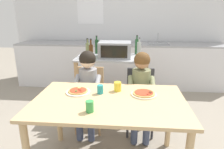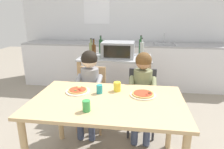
{
  "view_description": "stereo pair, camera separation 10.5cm",
  "coord_description": "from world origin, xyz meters",
  "px_view_note": "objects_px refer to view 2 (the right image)",
  "views": [
    {
      "loc": [
        0.18,
        -1.7,
        1.51
      ],
      "look_at": [
        0.0,
        0.3,
        0.88
      ],
      "focal_mm": 32.46,
      "sensor_mm": 36.0,
      "label": 1
    },
    {
      "loc": [
        0.28,
        -1.69,
        1.51
      ],
      "look_at": [
        0.0,
        0.3,
        0.88
      ],
      "focal_mm": 32.46,
      "sensor_mm": 36.0,
      "label": 2
    }
  ],
  "objects_px": {
    "drinking_cup_teal": "(99,89)",
    "kitchen_island_cart": "(115,75)",
    "bottle_tall_green_wine": "(142,52)",
    "dining_table": "(108,109)",
    "pizza_plate_white": "(78,91)",
    "drinking_cup_green": "(86,106)",
    "child_in_olive_shirt": "(142,86)",
    "bottle_slim_sauce": "(94,52)",
    "toaster_oven": "(118,50)",
    "pizza_plate_cream": "(143,94)",
    "bottle_squat_spirits": "(91,48)",
    "drinking_cup_yellow": "(117,87)",
    "bottle_dark_olive_oil": "(141,46)",
    "dining_chair_left": "(92,94)",
    "dining_chair_right": "(142,97)",
    "child_in_grey_shirt": "(89,82)",
    "bottle_brown_beer": "(101,46)",
    "bottle_clear_vinegar": "(91,50)"
  },
  "relations": [
    {
      "from": "bottle_clear_vinegar",
      "to": "pizza_plate_white",
      "type": "relative_size",
      "value": 1.16
    },
    {
      "from": "bottle_tall_green_wine",
      "to": "bottle_squat_spirits",
      "type": "bearing_deg",
      "value": 159.33
    },
    {
      "from": "toaster_oven",
      "to": "kitchen_island_cart",
      "type": "bearing_deg",
      "value": 148.32
    },
    {
      "from": "toaster_oven",
      "to": "bottle_dark_olive_oil",
      "type": "bearing_deg",
      "value": 38.13
    },
    {
      "from": "bottle_slim_sauce",
      "to": "bottle_squat_spirits",
      "type": "xyz_separation_m",
      "value": [
        -0.1,
        0.29,
        -0.01
      ]
    },
    {
      "from": "toaster_oven",
      "to": "bottle_dark_olive_oil",
      "type": "relative_size",
      "value": 1.56
    },
    {
      "from": "dining_table",
      "to": "child_in_grey_shirt",
      "type": "bearing_deg",
      "value": 119.01
    },
    {
      "from": "pizza_plate_cream",
      "to": "drinking_cup_teal",
      "type": "distance_m",
      "value": 0.43
    },
    {
      "from": "bottle_slim_sauce",
      "to": "child_in_olive_shirt",
      "type": "bearing_deg",
      "value": -32.0
    },
    {
      "from": "dining_chair_right",
      "to": "dining_table",
      "type": "bearing_deg",
      "value": -115.02
    },
    {
      "from": "toaster_oven",
      "to": "bottle_brown_beer",
      "type": "distance_m",
      "value": 0.4
    },
    {
      "from": "bottle_tall_green_wine",
      "to": "child_in_olive_shirt",
      "type": "xyz_separation_m",
      "value": [
        0.02,
        -0.43,
        -0.32
      ]
    },
    {
      "from": "bottle_squat_spirits",
      "to": "drinking_cup_yellow",
      "type": "relative_size",
      "value": 2.74
    },
    {
      "from": "pizza_plate_cream",
      "to": "drinking_cup_green",
      "type": "distance_m",
      "value": 0.6
    },
    {
      "from": "toaster_oven",
      "to": "dining_table",
      "type": "bearing_deg",
      "value": -88.21
    },
    {
      "from": "dining_chair_left",
      "to": "pizza_plate_cream",
      "type": "distance_m",
      "value": 0.9
    },
    {
      "from": "child_in_olive_shirt",
      "to": "pizza_plate_white",
      "type": "height_order",
      "value": "child_in_olive_shirt"
    },
    {
      "from": "bottle_slim_sauce",
      "to": "child_in_olive_shirt",
      "type": "distance_m",
      "value": 0.85
    },
    {
      "from": "bottle_slim_sauce",
      "to": "bottle_tall_green_wine",
      "type": "relative_size",
      "value": 0.94
    },
    {
      "from": "drinking_cup_green",
      "to": "toaster_oven",
      "type": "bearing_deg",
      "value": 86.25
    },
    {
      "from": "toaster_oven",
      "to": "bottle_tall_green_wine",
      "type": "bearing_deg",
      "value": -30.68
    },
    {
      "from": "bottle_brown_beer",
      "to": "child_in_grey_shirt",
      "type": "bearing_deg",
      "value": -88.82
    },
    {
      "from": "bottle_slim_sauce",
      "to": "child_in_grey_shirt",
      "type": "bearing_deg",
      "value": -86.84
    },
    {
      "from": "bottle_tall_green_wine",
      "to": "dining_table",
      "type": "xyz_separation_m",
      "value": [
        -0.3,
        -1.0,
        -0.36
      ]
    },
    {
      "from": "toaster_oven",
      "to": "drinking_cup_green",
      "type": "distance_m",
      "value": 1.47
    },
    {
      "from": "bottle_dark_olive_oil",
      "to": "drinking_cup_yellow",
      "type": "distance_m",
      "value": 1.27
    },
    {
      "from": "dining_chair_left",
      "to": "drinking_cup_green",
      "type": "height_order",
      "value": "drinking_cup_green"
    },
    {
      "from": "bottle_dark_olive_oil",
      "to": "bottle_squat_spirits",
      "type": "distance_m",
      "value": 0.76
    },
    {
      "from": "bottle_dark_olive_oil",
      "to": "dining_table",
      "type": "xyz_separation_m",
      "value": [
        -0.28,
        -1.46,
        -0.35
      ]
    },
    {
      "from": "bottle_slim_sauce",
      "to": "dining_chair_left",
      "type": "relative_size",
      "value": 0.36
    },
    {
      "from": "pizza_plate_white",
      "to": "drinking_cup_green",
      "type": "height_order",
      "value": "drinking_cup_green"
    },
    {
      "from": "toaster_oven",
      "to": "bottle_dark_olive_oil",
      "type": "xyz_separation_m",
      "value": [
        0.32,
        0.25,
        0.01
      ]
    },
    {
      "from": "child_in_olive_shirt",
      "to": "drinking_cup_teal",
      "type": "xyz_separation_m",
      "value": [
        -0.43,
        -0.44,
        0.1
      ]
    },
    {
      "from": "bottle_dark_olive_oil",
      "to": "dining_chair_left",
      "type": "bearing_deg",
      "value": -129.15
    },
    {
      "from": "pizza_plate_white",
      "to": "child_in_grey_shirt",
      "type": "bearing_deg",
      "value": 90.01
    },
    {
      "from": "kitchen_island_cart",
      "to": "bottle_slim_sauce",
      "type": "relative_size",
      "value": 3.58
    },
    {
      "from": "pizza_plate_white",
      "to": "drinking_cup_yellow",
      "type": "height_order",
      "value": "drinking_cup_yellow"
    },
    {
      "from": "dining_table",
      "to": "child_in_olive_shirt",
      "type": "relative_size",
      "value": 1.35
    },
    {
      "from": "dining_table",
      "to": "dining_chair_right",
      "type": "bearing_deg",
      "value": 64.98
    },
    {
      "from": "bottle_squat_spirits",
      "to": "drinking_cup_green",
      "type": "distance_m",
      "value": 1.58
    },
    {
      "from": "pizza_plate_white",
      "to": "bottle_dark_olive_oil",
      "type": "bearing_deg",
      "value": 65.02
    },
    {
      "from": "pizza_plate_white",
      "to": "bottle_slim_sauce",
      "type": "bearing_deg",
      "value": 91.52
    },
    {
      "from": "drinking_cup_teal",
      "to": "kitchen_island_cart",
      "type": "bearing_deg",
      "value": 88.78
    },
    {
      "from": "bottle_clear_vinegar",
      "to": "drinking_cup_yellow",
      "type": "xyz_separation_m",
      "value": [
        0.49,
        -0.92,
        -0.2
      ]
    },
    {
      "from": "toaster_oven",
      "to": "bottle_slim_sauce",
      "type": "relative_size",
      "value": 1.57
    },
    {
      "from": "bottle_squat_spirits",
      "to": "drinking_cup_yellow",
      "type": "bearing_deg",
      "value": -64.0
    },
    {
      "from": "drinking_cup_green",
      "to": "drinking_cup_yellow",
      "type": "bearing_deg",
      "value": 67.24
    },
    {
      "from": "bottle_slim_sauce",
      "to": "bottle_clear_vinegar",
      "type": "bearing_deg",
      "value": 116.4
    },
    {
      "from": "toaster_oven",
      "to": "pizza_plate_cream",
      "type": "bearing_deg",
      "value": -71.16
    },
    {
      "from": "dining_chair_left",
      "to": "drinking_cup_yellow",
      "type": "height_order",
      "value": "drinking_cup_yellow"
    }
  ]
}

